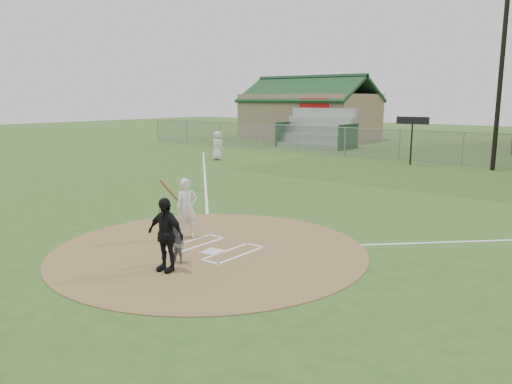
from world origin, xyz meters
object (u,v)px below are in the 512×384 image
Objects in this scene: catcher at (177,244)px; umpire at (165,234)px; home_plate at (213,252)px; ondeck_player at (217,146)px; batter_at_plate at (187,208)px.

umpire is (0.18, -0.51, 0.39)m from catcher.
home_plate is 0.26× the size of ondeck_player.
home_plate is at bearing 128.96° from ondeck_player.
ondeck_player is at bearing 122.64° from umpire.
home_plate is at bearing -20.27° from batter_at_plate.
batter_at_plate reaches higher than umpire.
catcher is at bearing -93.23° from home_plate.
catcher is 21.06m from ondeck_player.
ondeck_player reaches higher than umpire.
batter_at_plate is (-1.50, 1.77, 0.39)m from catcher.
umpire reaches higher than home_plate.
umpire is at bearing -86.35° from home_plate.
batter_at_plate is at bearing 159.73° from home_plate.
ondeck_player is (-13.79, 16.56, 0.05)m from umpire.
catcher is 0.51× the size of ondeck_player.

